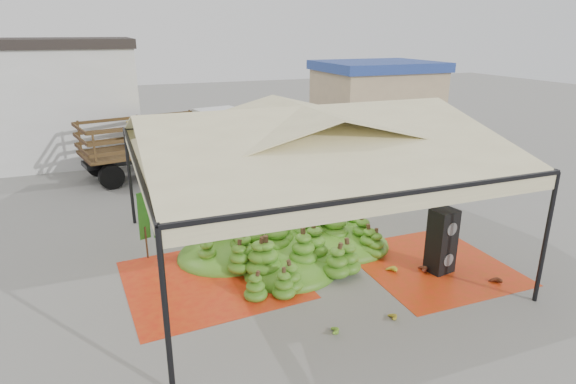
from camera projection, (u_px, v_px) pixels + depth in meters
name	position (u px, v px, depth m)	size (l,w,h in m)	color
ground	(301.00, 255.00, 12.94)	(90.00, 90.00, 0.00)	slate
canopy_tent	(302.00, 135.00, 11.89)	(8.10, 8.10, 4.00)	black
building_tan	(376.00, 98.00, 27.19)	(6.30, 5.30, 4.10)	tan
tarp_left	(212.00, 279.00, 11.70)	(3.99, 3.80, 0.01)	#CC4213
tarp_right	(431.00, 265.00, 12.41)	(3.56, 3.74, 0.01)	red
banana_heap	(291.00, 230.00, 12.94)	(6.03, 4.95, 1.29)	#397217
hand_yellow_a	(390.00, 316.00, 10.04)	(0.38, 0.31, 0.17)	#BA8B25
hand_yellow_b	(390.00, 269.00, 11.96)	(0.45, 0.37, 0.20)	gold
hand_red_a	(420.00, 268.00, 12.03)	(0.48, 0.39, 0.22)	#581E14
hand_red_b	(495.00, 281.00, 11.43)	(0.41, 0.34, 0.19)	#562313
hand_green	(331.00, 330.00, 9.58)	(0.40, 0.32, 0.18)	#5D821B
hanging_bunches	(383.00, 151.00, 13.13)	(1.74, 0.24, 0.20)	#55851B
speaker_stack	(442.00, 241.00, 11.85)	(0.68, 0.61, 1.64)	black
banana_leaves	(153.00, 253.00, 13.06)	(0.96, 1.36, 3.70)	#1E6C1D
vendor	(301.00, 187.00, 15.52)	(0.68, 0.45, 1.87)	gray
truck_left	(175.00, 137.00, 20.32)	(7.30, 3.88, 2.39)	#503C1A
truck_right	(316.00, 133.00, 21.94)	(6.14, 2.18, 2.10)	#453117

